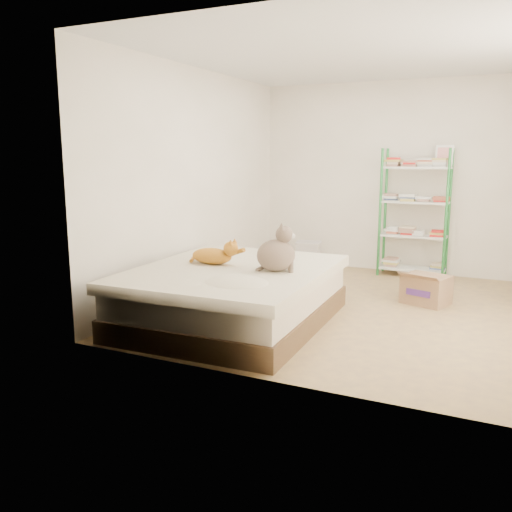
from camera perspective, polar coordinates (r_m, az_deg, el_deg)
The scene contains 7 objects.
room at distance 5.70m, azimuth 10.48°, elevation 7.22°, with size 3.81×4.21×2.61m.
bed at distance 5.29m, azimuth -2.38°, elevation -4.13°, with size 1.79×2.21×0.55m.
orange_cat at distance 5.39m, azimuth -4.67°, elevation 0.22°, with size 0.50×0.27×0.20m, color orange, non-canonical shape.
grey_cat at distance 5.01m, azimuth 2.11°, elevation 0.80°, with size 0.32×0.38×0.44m, color #816757, non-canonical shape.
shelf_unit at distance 7.51m, azimuth 16.38°, elevation 4.53°, with size 0.88×0.36×1.74m.
cardboard_box at distance 6.26m, azimuth 17.47°, elevation -3.35°, with size 0.55×0.56×0.37m.
white_bin at distance 7.76m, azimuth 5.52°, elevation 0.08°, with size 0.40×0.37×0.40m.
Camera 1 is at (1.47, -5.50, 1.64)m, focal length 38.00 mm.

